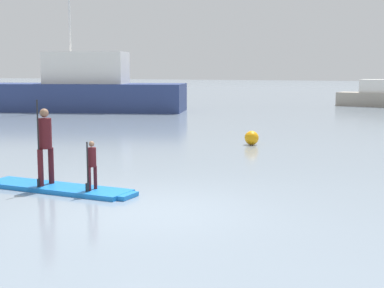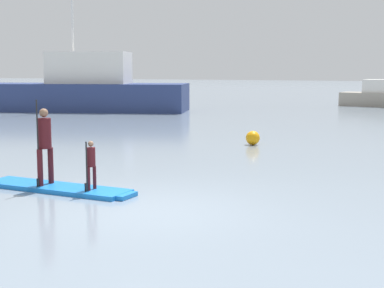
{
  "view_description": "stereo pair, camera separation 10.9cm",
  "coord_description": "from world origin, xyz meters",
  "px_view_note": "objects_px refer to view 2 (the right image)",
  "views": [
    {
      "loc": [
        4.82,
        -9.57,
        2.66
      ],
      "look_at": [
        -0.83,
        3.95,
        0.73
      ],
      "focal_mm": 53.63,
      "sensor_mm": 36.0,
      "label": 1
    },
    {
      "loc": [
        4.92,
        -9.53,
        2.66
      ],
      "look_at": [
        -0.83,
        3.95,
        0.73
      ],
      "focal_mm": 53.63,
      "sensor_mm": 36.0,
      "label": 2
    }
  ],
  "objects_px": {
    "paddler_child_solo": "(91,163)",
    "mooring_buoy_mid": "(253,138)",
    "fishing_boat_white_large": "(81,91)",
    "paddler_adult": "(44,141)",
    "paddleboard_near": "(58,188)"
  },
  "relations": [
    {
      "from": "paddler_child_solo",
      "to": "mooring_buoy_mid",
      "type": "height_order",
      "value": "paddler_child_solo"
    },
    {
      "from": "fishing_boat_white_large",
      "to": "paddler_adult",
      "type": "bearing_deg",
      "value": -57.89
    },
    {
      "from": "mooring_buoy_mid",
      "to": "paddler_adult",
      "type": "bearing_deg",
      "value": -102.88
    },
    {
      "from": "fishing_boat_white_large",
      "to": "mooring_buoy_mid",
      "type": "bearing_deg",
      "value": -37.81
    },
    {
      "from": "paddleboard_near",
      "to": "mooring_buoy_mid",
      "type": "xyz_separation_m",
      "value": [
        1.7,
        8.95,
        0.2
      ]
    },
    {
      "from": "paddleboard_near",
      "to": "fishing_boat_white_large",
      "type": "distance_m",
      "value": 24.45
    },
    {
      "from": "paddleboard_near",
      "to": "fishing_boat_white_large",
      "type": "xyz_separation_m",
      "value": [
        -13.22,
        20.53,
        1.22
      ]
    },
    {
      "from": "paddler_child_solo",
      "to": "mooring_buoy_mid",
      "type": "bearing_deg",
      "value": 84.88
    },
    {
      "from": "fishing_boat_white_large",
      "to": "paddleboard_near",
      "type": "bearing_deg",
      "value": -57.22
    },
    {
      "from": "paddler_child_solo",
      "to": "paddler_adult",
      "type": "bearing_deg",
      "value": 176.73
    },
    {
      "from": "paddler_child_solo",
      "to": "fishing_boat_white_large",
      "type": "xyz_separation_m",
      "value": [
        -14.12,
        20.59,
        0.58
      ]
    },
    {
      "from": "paddler_adult",
      "to": "fishing_boat_white_large",
      "type": "bearing_deg",
      "value": 122.11
    },
    {
      "from": "paddleboard_near",
      "to": "paddler_adult",
      "type": "xyz_separation_m",
      "value": [
        -0.34,
        0.01,
        1.03
      ]
    },
    {
      "from": "paddleboard_near",
      "to": "paddler_adult",
      "type": "distance_m",
      "value": 1.08
    },
    {
      "from": "paddler_adult",
      "to": "mooring_buoy_mid",
      "type": "bearing_deg",
      "value": 77.12
    }
  ]
}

